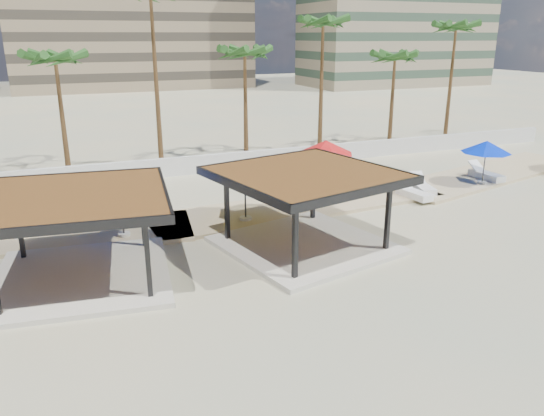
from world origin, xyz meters
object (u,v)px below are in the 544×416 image
Objects in this scene: pavilion_west at (77,229)px; lounger_b at (413,193)px; pavilion_central at (306,203)px; lounger_a at (17,227)px; lounger_c at (486,175)px; lounger_d at (422,187)px; umbrella_c at (326,147)px.

lounger_b is (17.37, 3.58, -1.58)m from pavilion_west.
pavilion_central is 3.30× the size of lounger_a.
lounger_a is 0.97× the size of lounger_c.
umbrella_c is at bearing 77.45° from lounger_d.
umbrella_c is 1.44× the size of lounger_a.
umbrella_c is at bearing 77.00° from lounger_c.
umbrella_c is 5.93m from lounger_d.
pavilion_west reaches higher than lounger_b.
umbrella_c is 10.62m from lounger_c.
umbrella_c reaches higher than lounger_d.
lounger_a is at bearing 100.96° from lounger_d.
umbrella_c is at bearing -102.88° from lounger_a.
pavilion_central is 3.34× the size of lounger_b.
lounger_d is (9.58, 4.64, -1.60)m from pavilion_central.
umbrella_c is 16.29m from lounger_a.
lounger_a is 21.03m from lounger_d.
pavilion_central is 3.19× the size of lounger_c.
umbrella_c reaches higher than lounger_a.
pavilion_central is 3.16× the size of lounger_d.
lounger_b is at bearing -42.20° from umbrella_c.
pavilion_west is 6.64m from lounger_a.
pavilion_west is at bearing -153.14° from umbrella_c.
pavilion_west is 3.06× the size of lounger_b.
pavilion_west is 2.09× the size of umbrella_c.
umbrella_c is (4.71, 7.22, 0.60)m from pavilion_central.
lounger_d is at bearing 95.43° from lounger_c.
lounger_a is at bearing 138.14° from pavilion_central.
pavilion_central is 13.10m from lounger_a.
lounger_c is (14.95, 5.46, -1.59)m from pavilion_central.
lounger_c reaches higher than lounger_b.
lounger_a is at bearing 75.79° from lounger_b.
pavilion_west is at bearing 165.06° from pavilion_central.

